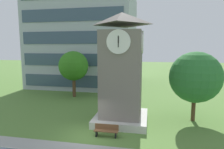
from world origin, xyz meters
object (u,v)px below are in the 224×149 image
(park_bench, at_px, (106,130))
(tree_near_tower, at_px, (74,66))
(tree_by_building, at_px, (195,77))
(clock_tower, at_px, (122,75))

(park_bench, distance_m, tree_near_tower, 13.25)
(park_bench, relative_size, tree_near_tower, 0.29)
(tree_near_tower, xyz_separation_m, tree_by_building, (13.83, -6.16, -0.18))
(park_bench, bearing_deg, tree_by_building, 33.19)
(clock_tower, distance_m, tree_near_tower, 10.66)
(clock_tower, height_order, tree_by_building, clock_tower)
(tree_near_tower, bearing_deg, clock_tower, -45.25)
(park_bench, xyz_separation_m, tree_by_building, (6.98, 4.57, 3.51))
(clock_tower, distance_m, tree_by_building, 6.48)
(clock_tower, distance_m, park_bench, 4.93)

